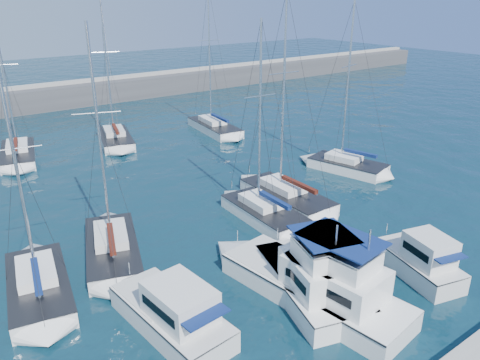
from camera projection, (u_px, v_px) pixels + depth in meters
ground at (296, 265)px, 28.22m from camera, size 220.00×220.00×0.00m
breakwater at (48, 100)px, 66.72m from camera, size 160.00×6.00×4.45m
motor_yacht_port_outer at (174, 314)px, 22.43m from camera, size 3.50×7.31×3.20m
motor_yacht_port_inner at (321, 285)px, 24.39m from camera, size 4.91×10.96×4.69m
motor_yacht_stbd_inner at (313, 280)px, 24.80m from camera, size 5.73×8.56×4.69m
motor_yacht_stbd_outer at (421, 262)px, 26.80m from camera, size 3.63×5.80×3.20m
sailboat_mid_a at (39, 286)px, 25.32m from camera, size 4.34×7.96×12.93m
sailboat_mid_b at (112, 249)px, 29.04m from camera, size 5.47×8.59×14.29m
sailboat_mid_c at (264, 212)px, 33.84m from camera, size 3.27×7.33×14.18m
sailboat_mid_d at (286, 196)px, 36.60m from camera, size 3.36×8.36×15.92m
sailboat_mid_e at (347, 165)px, 43.04m from camera, size 4.73×7.43×15.16m
sailboat_back_a at (18, 154)px, 46.12m from camera, size 4.92×9.04×14.47m
sailboat_back_b at (115, 138)px, 50.99m from camera, size 5.15×8.59×15.39m
sailboat_back_c at (214, 127)px, 55.34m from camera, size 4.05×9.11×16.63m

